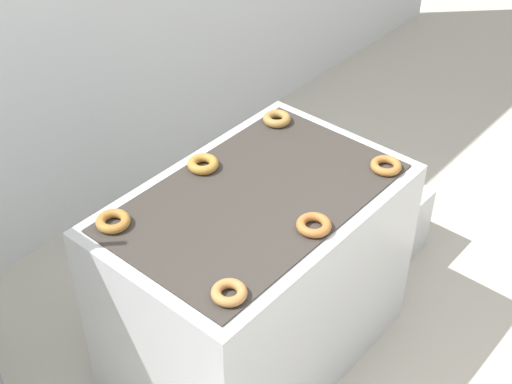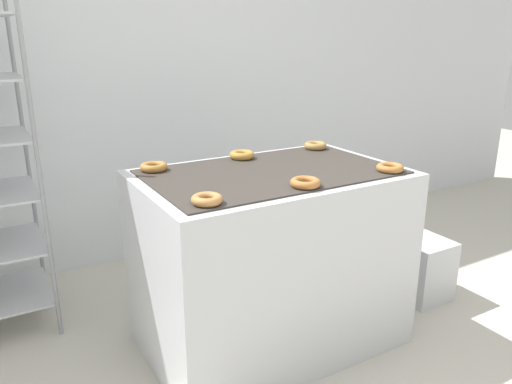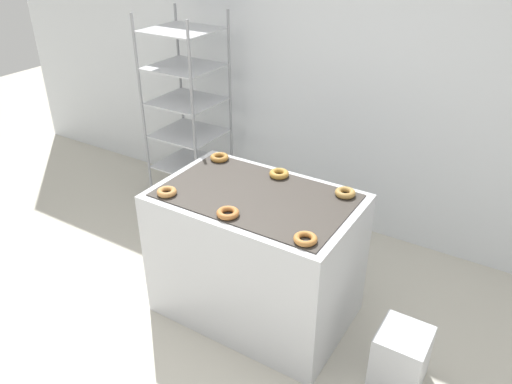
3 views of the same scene
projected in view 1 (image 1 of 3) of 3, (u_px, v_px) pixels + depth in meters
The scene contains 9 objects.
wall_back at pixel (26, 2), 3.40m from camera, with size 8.00×0.05×2.80m.
fryer_machine at pixel (256, 280), 3.22m from camera, with size 1.32×0.84×0.97m.
glaze_bin at pixel (393, 219), 4.00m from camera, with size 0.30×0.32×0.39m.
donut_near_left at pixel (229, 293), 2.47m from camera, with size 0.13×0.13×0.04m, color #BB7F44.
donut_near_center at pixel (314, 225), 2.75m from camera, with size 0.14×0.14×0.04m, color #B36D34.
donut_near_right at pixel (386, 166), 3.06m from camera, with size 0.13×0.13×0.04m, color #B27134.
donut_far_left at pixel (113, 221), 2.77m from camera, with size 0.14×0.14×0.04m, color #AA7331.
donut_far_center at pixel (203, 164), 3.07m from camera, with size 0.14×0.14×0.04m, color #B38133.
donut_far_right at pixel (277, 119), 3.36m from camera, with size 0.13×0.13×0.04m, color #A77D3F.
Camera 1 is at (-1.74, -0.83, 2.78)m, focal length 50.00 mm.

